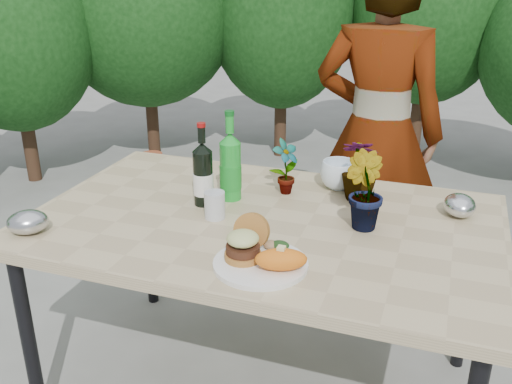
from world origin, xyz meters
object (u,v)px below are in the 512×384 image
(dinner_plate, at_px, (261,264))
(person, at_px, (378,134))
(wine_bottle, at_px, (203,175))
(patio_table, at_px, (264,233))

(dinner_plate, distance_m, person, 1.23)
(wine_bottle, relative_size, person, 0.19)
(patio_table, relative_size, person, 0.97)
(dinner_plate, height_order, wine_bottle, wine_bottle)
(patio_table, bearing_deg, person, 74.27)
(patio_table, height_order, wine_bottle, wine_bottle)
(dinner_plate, relative_size, wine_bottle, 0.91)
(dinner_plate, xyz_separation_m, person, (0.16, 1.22, 0.07))
(patio_table, relative_size, wine_bottle, 5.22)
(person, bearing_deg, patio_table, 75.68)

